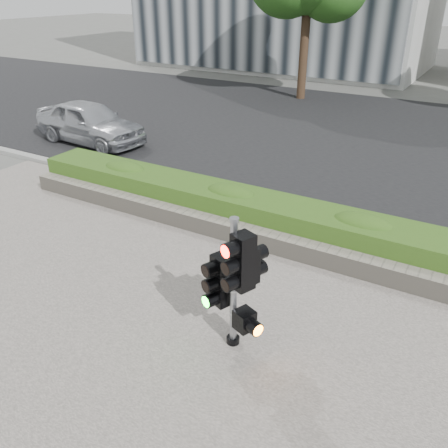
% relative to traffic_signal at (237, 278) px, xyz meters
% --- Properties ---
extents(ground, '(120.00, 120.00, 0.00)m').
position_rel_traffic_signal_xyz_m(ground, '(-0.72, 0.67, -1.09)').
color(ground, '#51514C').
rests_on(ground, ground).
extents(sidewalk, '(16.00, 11.00, 0.03)m').
position_rel_traffic_signal_xyz_m(sidewalk, '(-0.72, -1.83, -1.08)').
color(sidewalk, '#9E9389').
rests_on(sidewalk, ground).
extents(road, '(60.00, 13.00, 0.02)m').
position_rel_traffic_signal_xyz_m(road, '(-0.72, 10.67, -1.08)').
color(road, black).
rests_on(road, ground).
extents(curb, '(60.00, 0.25, 0.12)m').
position_rel_traffic_signal_xyz_m(curb, '(-0.72, 3.82, -1.03)').
color(curb, gray).
rests_on(curb, ground).
extents(stone_wall, '(12.00, 0.32, 0.34)m').
position_rel_traffic_signal_xyz_m(stone_wall, '(-0.72, 2.57, -0.89)').
color(stone_wall, gray).
rests_on(stone_wall, sidewalk).
extents(hedge, '(12.00, 1.00, 0.68)m').
position_rel_traffic_signal_xyz_m(hedge, '(-0.72, 3.22, -0.72)').
color(hedge, olive).
rests_on(hedge, sidewalk).
extents(traffic_signal, '(0.71, 0.60, 1.92)m').
position_rel_traffic_signal_xyz_m(traffic_signal, '(0.00, 0.00, 0.00)').
color(traffic_signal, black).
rests_on(traffic_signal, sidewalk).
extents(car_silver, '(3.86, 1.77, 1.28)m').
position_rel_traffic_signal_xyz_m(car_silver, '(-8.40, 5.84, -0.43)').
color(car_silver, '#B9BCC1').
rests_on(car_silver, road).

